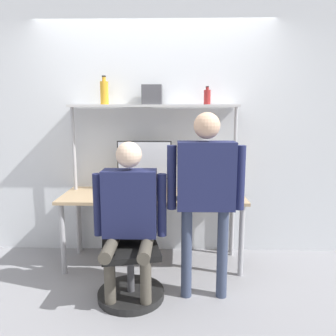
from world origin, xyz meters
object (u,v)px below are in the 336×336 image
object	(u,v)px
laptop	(145,191)
person_seated	(129,209)
office_chair	(130,265)
monitor	(144,163)
cell_phone	(175,198)
person_standing	(206,183)
storage_box	(152,95)
bottle_amber	(104,92)
bottle_red	(207,97)

from	to	relation	value
laptop	person_seated	size ratio (longest dim) A/B	0.24
office_chair	monitor	bearing A→B (deg)	85.78
cell_phone	office_chair	bearing A→B (deg)	-129.25
person_seated	cell_phone	bearing A→B (deg)	53.99
laptop	cell_phone	world-z (taller)	laptop
monitor	office_chair	size ratio (longest dim) A/B	0.62
cell_phone	person_seated	distance (m)	0.63
person_standing	storage_box	distance (m)	1.21
person_seated	storage_box	distance (m)	1.29
storage_box	person_standing	bearing A→B (deg)	-59.65
bottle_amber	monitor	bearing A→B (deg)	-7.36
monitor	bottle_red	world-z (taller)	bottle_red
laptop	office_chair	size ratio (longest dim) A/B	0.35
monitor	cell_phone	distance (m)	0.53
monitor	storage_box	xyz separation A→B (m)	(0.08, 0.05, 0.70)
laptop	office_chair	xyz separation A→B (m)	(-0.09, -0.51, -0.51)
bottle_amber	person_standing	bearing A→B (deg)	-40.34
cell_phone	office_chair	xyz separation A→B (m)	(-0.38, -0.46, -0.46)
bottle_amber	person_seated	bearing A→B (deg)	-67.60
laptop	cell_phone	size ratio (longest dim) A/B	2.11
bottle_amber	office_chair	bearing A→B (deg)	-66.98
person_seated	bottle_red	distance (m)	1.45
person_seated	person_standing	xyz separation A→B (m)	(0.62, 0.04, 0.21)
office_chair	person_standing	world-z (taller)	person_standing
monitor	laptop	bearing A→B (deg)	-83.26
monitor	storage_box	distance (m)	0.71
office_chair	storage_box	world-z (taller)	storage_box
office_chair	person_seated	size ratio (longest dim) A/B	0.69
laptop	bottle_amber	size ratio (longest dim) A/B	1.09
person_seated	bottle_amber	xyz separation A→B (m)	(-0.36, 0.87, 0.97)
cell_phone	person_seated	bearing A→B (deg)	-126.01
bottle_red	monitor	bearing A→B (deg)	-175.34
laptop	bottle_amber	bearing A→B (deg)	144.16
storage_box	monitor	bearing A→B (deg)	-147.76
monitor	office_chair	distance (m)	1.08
person_seated	bottle_amber	bearing A→B (deg)	112.40
monitor	office_chair	xyz separation A→B (m)	(-0.06, -0.77, -0.75)
office_chair	person_standing	xyz separation A→B (m)	(0.62, -0.00, 0.71)
bottle_amber	cell_phone	bearing A→B (deg)	-26.48
laptop	bottle_amber	world-z (taller)	bottle_amber
laptop	bottle_red	size ratio (longest dim) A/B	1.73
laptop	cell_phone	xyz separation A→B (m)	(0.29, -0.05, -0.05)
cell_phone	storage_box	distance (m)	1.08
monitor	person_seated	distance (m)	0.85
office_chair	person_seated	world-z (taller)	person_seated
monitor	cell_phone	size ratio (longest dim) A/B	3.76
laptop	storage_box	distance (m)	0.99
person_standing	person_seated	bearing A→B (deg)	-176.18
monitor	bottle_amber	bearing A→B (deg)	172.64
person_standing	bottle_red	xyz separation A→B (m)	(0.08, 0.83, 0.72)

